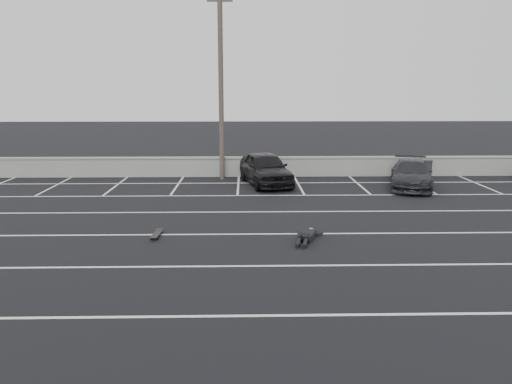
{
  "coord_description": "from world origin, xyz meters",
  "views": [
    {
      "loc": [
        -1.65,
        -12.73,
        4.7
      ],
      "look_at": [
        -1.26,
        4.99,
        1.0
      ],
      "focal_mm": 35.0,
      "sensor_mm": 36.0,
      "label": 1
    }
  ],
  "objects_px": {
    "skateboard": "(156,234)",
    "utility_pole": "(221,85)",
    "car_right": "(411,174)",
    "person": "(308,232)",
    "car_left": "(266,168)",
    "trash_bin": "(427,169)"
  },
  "relations": [
    {
      "from": "skateboard",
      "to": "utility_pole",
      "type": "bearing_deg",
      "value": 83.7
    },
    {
      "from": "car_right",
      "to": "person",
      "type": "distance_m",
      "value": 10.09
    },
    {
      "from": "car_right",
      "to": "skateboard",
      "type": "relative_size",
      "value": 5.16
    },
    {
      "from": "car_left",
      "to": "car_right",
      "type": "xyz_separation_m",
      "value": [
        6.94,
        -1.0,
        -0.14
      ]
    },
    {
      "from": "car_right",
      "to": "trash_bin",
      "type": "bearing_deg",
      "value": 74.34
    },
    {
      "from": "utility_pole",
      "to": "person",
      "type": "height_order",
      "value": "utility_pole"
    },
    {
      "from": "car_right",
      "to": "utility_pole",
      "type": "relative_size",
      "value": 0.48
    },
    {
      "from": "utility_pole",
      "to": "skateboard",
      "type": "height_order",
      "value": "utility_pole"
    },
    {
      "from": "car_left",
      "to": "person",
      "type": "height_order",
      "value": "car_left"
    },
    {
      "from": "utility_pole",
      "to": "person",
      "type": "distance_m",
      "value": 12.08
    },
    {
      "from": "car_left",
      "to": "car_right",
      "type": "distance_m",
      "value": 7.01
    },
    {
      "from": "utility_pole",
      "to": "car_left",
      "type": "bearing_deg",
      "value": -35.02
    },
    {
      "from": "car_left",
      "to": "skateboard",
      "type": "relative_size",
      "value": 5.34
    },
    {
      "from": "trash_bin",
      "to": "person",
      "type": "height_order",
      "value": "trash_bin"
    },
    {
      "from": "trash_bin",
      "to": "skateboard",
      "type": "bearing_deg",
      "value": -139.45
    },
    {
      "from": "person",
      "to": "skateboard",
      "type": "distance_m",
      "value": 4.88
    },
    {
      "from": "utility_pole",
      "to": "trash_bin",
      "type": "distance_m",
      "value": 11.86
    },
    {
      "from": "car_left",
      "to": "trash_bin",
      "type": "height_order",
      "value": "car_left"
    },
    {
      "from": "car_left",
      "to": "utility_pole",
      "type": "distance_m",
      "value": 4.86
    },
    {
      "from": "car_left",
      "to": "utility_pole",
      "type": "bearing_deg",
      "value": 131.75
    },
    {
      "from": "car_left",
      "to": "trash_bin",
      "type": "relative_size",
      "value": 5.29
    },
    {
      "from": "person",
      "to": "utility_pole",
      "type": "bearing_deg",
      "value": 125.57
    }
  ]
}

